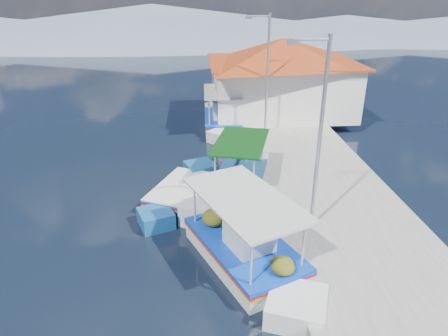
{
  "coord_description": "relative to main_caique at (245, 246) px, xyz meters",
  "views": [
    {
      "loc": [
        0.96,
        -8.89,
        7.66
      ],
      "look_at": [
        2.0,
        5.05,
        1.3
      ],
      "focal_mm": 32.27,
      "sensor_mm": 36.0,
      "label": 1
    }
  ],
  "objects": [
    {
      "name": "lamp_post_far",
      "position": [
        2.18,
        9.88,
        3.39
      ],
      "size": [
        1.21,
        0.14,
        6.0
      ],
      "color": "#A5A8AD",
      "rests_on": "quay"
    },
    {
      "name": "lamp_post_near",
      "position": [
        2.18,
        0.88,
        3.39
      ],
      "size": [
        1.21,
        0.14,
        6.0
      ],
      "color": "#A5A8AD",
      "rests_on": "quay"
    },
    {
      "name": "mountain_ridge",
      "position": [
        4.21,
        54.88,
        1.58
      ],
      "size": [
        171.4,
        96.0,
        5.5
      ],
      "color": "slate",
      "rests_on": "ground"
    },
    {
      "name": "bollards",
      "position": [
        1.47,
        4.13,
        0.19
      ],
      "size": [
        0.2,
        17.2,
        0.3
      ],
      "color": "#A5A8AD",
      "rests_on": "quay"
    },
    {
      "name": "ground",
      "position": [
        -2.33,
        -1.12,
        -0.46
      ],
      "size": [
        160.0,
        160.0,
        0.0
      ],
      "primitive_type": "plane",
      "color": "black",
      "rests_on": "ground"
    },
    {
      "name": "main_caique",
      "position": [
        0.0,
        0.0,
        0.0
      ],
      "size": [
        4.02,
        6.69,
        2.41
      ],
      "rotation": [
        0.0,
        0.0,
        -0.42
      ],
      "color": "white",
      "rests_on": "ground"
    },
    {
      "name": "quay",
      "position": [
        3.57,
        4.88,
        -0.21
      ],
      "size": [
        5.0,
        44.0,
        0.5
      ],
      "primitive_type": "cube",
      "color": "#A9A59E",
      "rests_on": "ground"
    },
    {
      "name": "caique_far",
      "position": [
        0.21,
        12.63,
        -0.02
      ],
      "size": [
        2.15,
        6.9,
        2.42
      ],
      "rotation": [
        0.0,
        0.0,
        0.02
      ],
      "color": "white",
      "rests_on": "ground"
    },
    {
      "name": "caique_blue_hull",
      "position": [
        -2.07,
        3.93,
        -0.2
      ],
      "size": [
        3.05,
        5.03,
        0.98
      ],
      "rotation": [
        0.0,
        0.0,
        0.42
      ],
      "color": "#185793",
      "rests_on": "ground"
    },
    {
      "name": "caique_green_canopy",
      "position": [
        0.36,
        4.76,
        -0.12
      ],
      "size": [
        2.96,
        6.01,
        2.34
      ],
      "rotation": [
        0.0,
        0.0,
        0.28
      ],
      "color": "white",
      "rests_on": "ground"
    },
    {
      "name": "harbor_building",
      "position": [
        3.87,
        13.88,
        2.31
      ],
      "size": [
        10.49,
        10.49,
        4.4
      ],
      "color": "white",
      "rests_on": "quay"
    }
  ]
}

